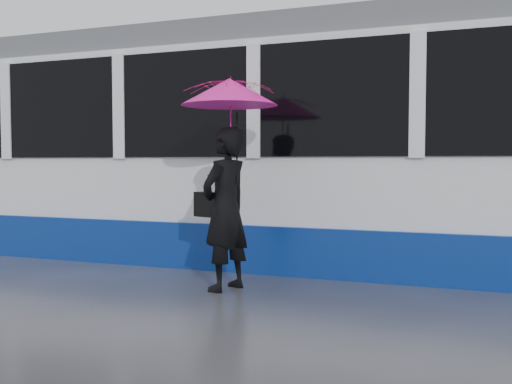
% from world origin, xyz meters
% --- Properties ---
extents(ground, '(90.00, 90.00, 0.00)m').
position_xyz_m(ground, '(0.00, 0.00, 0.00)').
color(ground, '#2F2F34').
rests_on(ground, ground).
extents(rails, '(34.00, 1.51, 0.02)m').
position_xyz_m(rails, '(0.00, 2.50, 0.01)').
color(rails, '#3F3D38').
rests_on(rails, ground).
extents(tram, '(26.00, 2.56, 3.35)m').
position_xyz_m(tram, '(-2.23, 2.50, 1.64)').
color(tram, white).
rests_on(tram, ground).
extents(woman, '(0.61, 0.76, 1.82)m').
position_xyz_m(woman, '(-0.70, 0.29, 0.91)').
color(woman, black).
rests_on(woman, ground).
extents(umbrella, '(1.34, 1.34, 1.23)m').
position_xyz_m(umbrella, '(-0.65, 0.29, 2.00)').
color(umbrella, '#EB137A').
rests_on(umbrella, ground).
extents(handbag, '(0.35, 0.23, 0.46)m').
position_xyz_m(handbag, '(-0.92, 0.31, 0.95)').
color(handbag, black).
rests_on(handbag, ground).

